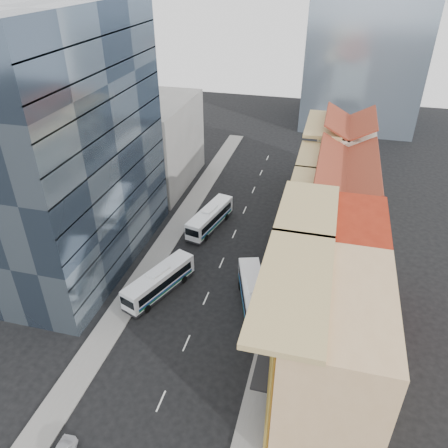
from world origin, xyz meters
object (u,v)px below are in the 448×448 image
(bus_right, at_px, (253,295))
(bus_left_far, at_px, (210,218))
(shophouse_tan, at_px, (333,351))
(office_tower, at_px, (69,149))
(bus_left_near, at_px, (159,281))

(bus_right, bearing_deg, bus_left_far, 103.87)
(shophouse_tan, bearing_deg, office_tower, 155.70)
(bus_left_near, relative_size, bus_right, 0.95)
(bus_left_far, bearing_deg, bus_right, -45.62)
(office_tower, relative_size, bus_left_far, 2.96)
(office_tower, distance_m, bus_left_far, 21.70)
(bus_left_near, bearing_deg, shophouse_tan, -5.28)
(shophouse_tan, relative_size, office_tower, 0.47)
(office_tower, distance_m, bus_right, 26.45)
(shophouse_tan, bearing_deg, bus_left_far, 125.60)
(bus_left_far, height_order, bus_right, bus_right)
(office_tower, height_order, bus_right, office_tower)
(bus_left_far, distance_m, bus_right, 17.54)
(office_tower, bearing_deg, shophouse_tan, -24.30)
(bus_left_near, bearing_deg, bus_left_far, 104.76)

